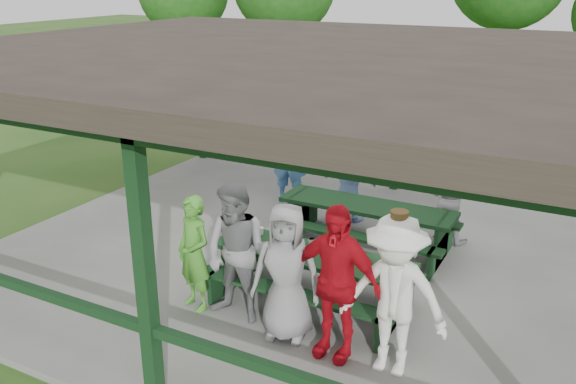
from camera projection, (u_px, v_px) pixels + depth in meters
The scene contains 16 objects.
ground at pixel (315, 266), 9.50m from camera, with size 90.00×90.00×0.00m, color #254C18.
concrete_slab at pixel (315, 263), 9.48m from camera, with size 10.00×8.00×0.10m, color slate.
pavilion_structure at pixel (318, 60), 8.43m from camera, with size 10.60×8.60×3.24m.
picnic_table_near at pixel (312, 271), 8.08m from camera, with size 2.71×1.39×0.75m.
picnic_table_far at pixel (366, 220), 9.74m from camera, with size 2.79×1.39×0.75m.
table_setting at pixel (302, 247), 8.08m from camera, with size 2.42×0.45×0.10m.
contestant_green at pixel (194, 254), 7.89m from camera, with size 0.57×0.37×1.56m, color #44942A.
contestant_grey_left at pixel (237, 254), 7.58m from camera, with size 0.88×0.69×1.82m, color gray.
contestant_grey_mid at pixel (286, 272), 7.22m from camera, with size 0.84×0.55×1.72m, color gray.
contestant_red at pixel (335, 282), 6.84m from camera, with size 1.10×0.46×1.87m, color red.
contestant_white_fedora at pixel (394, 296), 6.55m from camera, with size 1.22×0.72×1.92m.
spectator_lblue at pixel (349, 182), 10.80m from camera, with size 1.33×0.42×1.43m, color #99B8EC.
spectator_blue at pixel (289, 157), 11.55m from camera, with size 0.67×0.44×1.84m, color #4374B0.
spectator_grey at pixel (449, 197), 9.94m from camera, with size 0.74×0.57×1.51m, color gray.
pickup_truck at pixel (530, 129), 15.08m from camera, with size 2.23×4.84×1.34m, color silver.
farm_trailer at pixel (321, 114), 16.34m from camera, with size 4.23×2.24×1.47m.
Camera 1 is at (3.64, -7.74, 4.31)m, focal length 38.00 mm.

